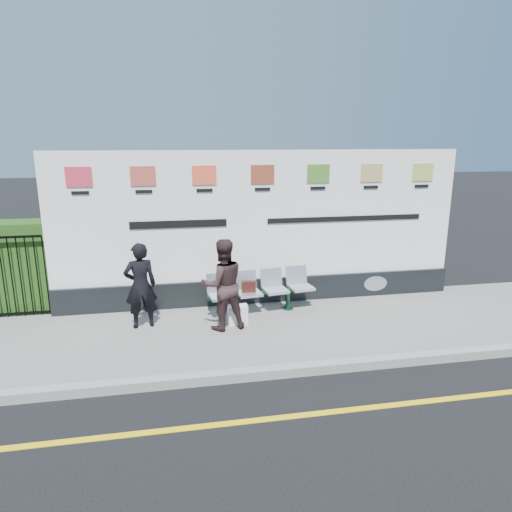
{
  "coord_description": "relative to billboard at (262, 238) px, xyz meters",
  "views": [
    {
      "loc": [
        -1.23,
        -4.77,
        3.29
      ],
      "look_at": [
        0.25,
        3.13,
        1.25
      ],
      "focal_mm": 32.0,
      "sensor_mm": 36.0,
      "label": 1
    }
  ],
  "objects": [
    {
      "name": "carrier_bag_white",
      "position": [
        -0.65,
        -1.12,
        -1.13
      ],
      "size": [
        0.34,
        0.21,
        0.34
      ],
      "primitive_type": "cube",
      "color": "white",
      "rests_on": "pavement"
    },
    {
      "name": "woman_right",
      "position": [
        -0.92,
        -1.25,
        -0.51
      ],
      "size": [
        0.87,
        0.73,
        1.59
      ],
      "primitive_type": "imported",
      "rotation": [
        0.0,
        0.0,
        3.32
      ],
      "color": "#372424",
      "rests_on": "pavement"
    },
    {
      "name": "billboard",
      "position": [
        0.0,
        0.0,
        0.0
      ],
      "size": [
        8.0,
        0.3,
        3.0
      ],
      "color": "black",
      "rests_on": "pavement"
    },
    {
      "name": "bench",
      "position": [
        -0.11,
        -0.63,
        -1.08
      ],
      "size": [
        2.07,
        0.8,
        0.43
      ],
      "primitive_type": null,
      "rotation": [
        0.0,
        0.0,
        0.14
      ],
      "color": "silver",
      "rests_on": "pavement"
    },
    {
      "name": "handbag_brown",
      "position": [
        -0.37,
        -0.67,
        -0.76
      ],
      "size": [
        0.28,
        0.15,
        0.21
      ],
      "primitive_type": "cube",
      "rotation": [
        0.0,
        0.0,
        -0.13
      ],
      "color": "black",
      "rests_on": "bench"
    },
    {
      "name": "pavement",
      "position": [
        -0.5,
        -1.35,
        -1.36
      ],
      "size": [
        14.0,
        3.0,
        0.12
      ],
      "primitive_type": "cube",
      "color": "slate",
      "rests_on": "ground"
    },
    {
      "name": "ground",
      "position": [
        -0.5,
        -3.85,
        -1.42
      ],
      "size": [
        80.0,
        80.0,
        0.0
      ],
      "primitive_type": "plane",
      "color": "black"
    },
    {
      "name": "woman_left",
      "position": [
        -2.31,
        -0.92,
        -0.55
      ],
      "size": [
        0.61,
        0.47,
        1.51
      ],
      "primitive_type": "imported",
      "rotation": [
        0.0,
        0.0,
        3.35
      ],
      "color": "black",
      "rests_on": "pavement"
    },
    {
      "name": "yellow_line",
      "position": [
        -0.5,
        -3.85,
        -1.42
      ],
      "size": [
        14.0,
        0.1,
        0.01
      ],
      "primitive_type": "cube",
      "color": "yellow",
      "rests_on": "ground"
    },
    {
      "name": "kerb",
      "position": [
        -0.5,
        -2.85,
        -1.35
      ],
      "size": [
        14.0,
        0.18,
        0.14
      ],
      "primitive_type": "cube",
      "color": "gray",
      "rests_on": "ground"
    }
  ]
}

